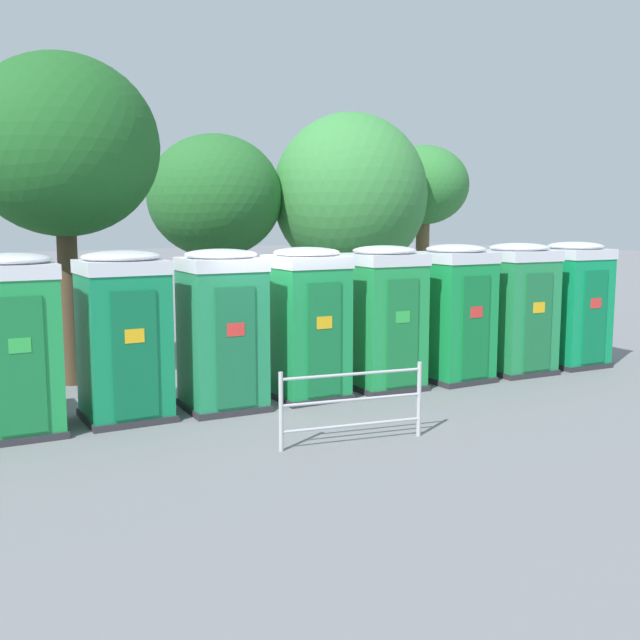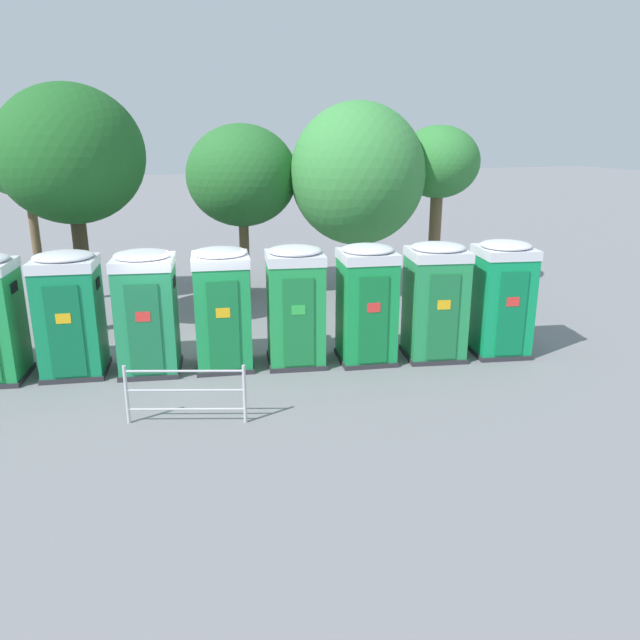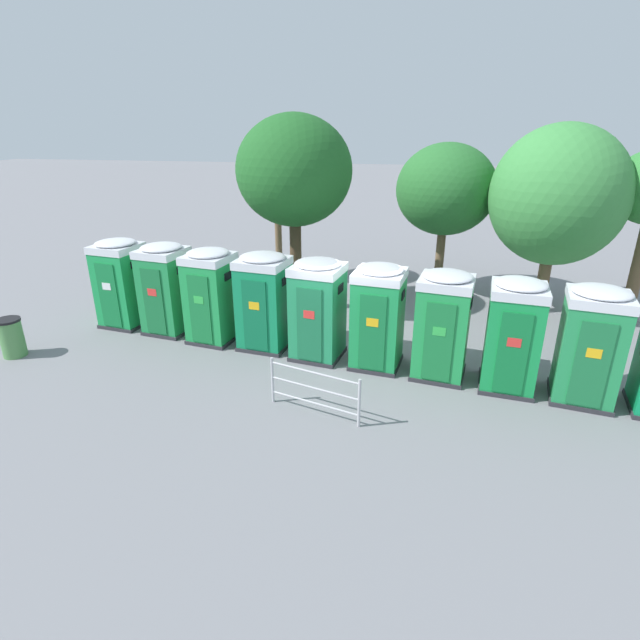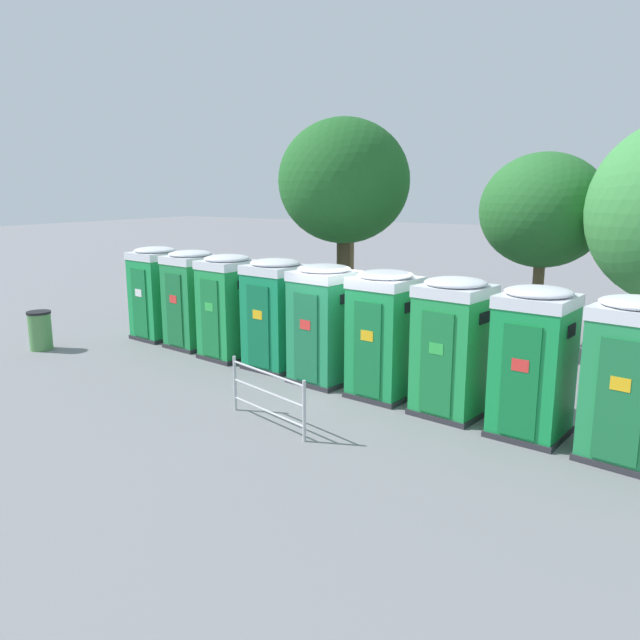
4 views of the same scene
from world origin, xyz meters
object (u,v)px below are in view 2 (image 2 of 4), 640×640
(portapotty_8, at_px, (435,301))
(street_tree_4, at_px, (438,165))
(portapotty_4, at_px, (147,312))
(portapotty_9, at_px, (501,298))
(portapotty_3, at_px, (70,313))
(street_tree_2, at_px, (358,175))
(street_tree_0, at_px, (25,161))
(portapotty_7, at_px, (367,303))
(portapotty_5, at_px, (222,308))
(portapotty_6, at_px, (295,305))
(event_barrier, at_px, (185,392))
(street_tree_1, at_px, (242,176))
(street_tree_3, at_px, (71,156))

(portapotty_8, height_order, street_tree_4, street_tree_4)
(portapotty_4, relative_size, portapotty_9, 1.00)
(portapotty_3, xyz_separation_m, street_tree_4, (10.30, 4.04, 2.54))
(portapotty_8, height_order, street_tree_2, street_tree_2)
(street_tree_0, height_order, street_tree_4, street_tree_0)
(portapotty_3, xyz_separation_m, portapotty_7, (5.97, -1.13, 0.00))
(portapotty_9, bearing_deg, street_tree_4, 76.74)
(portapotty_5, bearing_deg, portapotty_4, 171.97)
(portapotty_9, height_order, street_tree_4, street_tree_4)
(street_tree_4, bearing_deg, portapotty_8, -117.58)
(portapotty_6, distance_m, portapotty_8, 3.04)
(portapotty_3, distance_m, portapotty_4, 1.52)
(portapotty_4, xyz_separation_m, portapotty_5, (1.51, -0.21, 0.00))
(portapotty_6, bearing_deg, portapotty_4, 170.99)
(street_tree_0, bearing_deg, event_barrier, -70.82)
(portapotty_7, height_order, street_tree_2, street_tree_2)
(portapotty_6, xyz_separation_m, portapotty_9, (4.49, -0.80, 0.00))
(street_tree_2, bearing_deg, portapotty_6, -123.69)
(portapotty_7, xyz_separation_m, street_tree_2, (1.78, 5.20, 2.30))
(portapotty_7, xyz_separation_m, street_tree_0, (-7.09, 6.82, 2.74))
(portapotty_9, xyz_separation_m, street_tree_1, (-4.33, 7.02, 2.24))
(portapotty_9, height_order, street_tree_0, street_tree_0)
(street_tree_0, bearing_deg, portapotty_4, -66.67)
(street_tree_1, distance_m, street_tree_4, 5.83)
(portapotty_5, relative_size, street_tree_0, 0.51)
(portapotty_8, relative_size, event_barrier, 1.29)
(portapotty_3, xyz_separation_m, portapotty_8, (7.47, -1.38, 0.00))
(portapotty_5, bearing_deg, street_tree_1, 74.44)
(portapotty_7, xyz_separation_m, street_tree_3, (-5.79, 3.99, 2.96))
(street_tree_4, bearing_deg, street_tree_3, -173.37)
(portapotty_5, xyz_separation_m, portapotty_7, (2.99, -0.57, 0.00))
(portapotty_4, xyz_separation_m, street_tree_2, (6.27, 4.42, 2.30))
(portapotty_5, relative_size, street_tree_3, 0.43)
(street_tree_2, height_order, street_tree_4, street_tree_2)
(portapotty_3, xyz_separation_m, street_tree_3, (0.18, 2.87, 2.96))
(portapotty_5, xyz_separation_m, street_tree_3, (-2.80, 3.42, 2.96))
(street_tree_0, height_order, event_barrier, street_tree_0)
(portapotty_8, bearing_deg, portapotty_4, 170.13)
(portapotty_8, height_order, street_tree_0, street_tree_0)
(portapotty_7, xyz_separation_m, portapotty_8, (1.50, -0.26, -0.00))
(portapotty_5, distance_m, event_barrier, 2.79)
(portapotty_3, height_order, street_tree_0, street_tree_0)
(portapotty_3, relative_size, street_tree_0, 0.51)
(portapotty_3, bearing_deg, street_tree_3, 86.32)
(portapotty_3, xyz_separation_m, portapotty_5, (2.99, -0.56, 0.00))
(portapotty_4, height_order, portapotty_9, same)
(event_barrier, bearing_deg, portapotty_8, 16.52)
(street_tree_2, distance_m, street_tree_3, 7.69)
(street_tree_0, xyz_separation_m, street_tree_1, (5.77, -0.29, -0.50))
(portapotty_3, distance_m, street_tree_0, 6.41)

